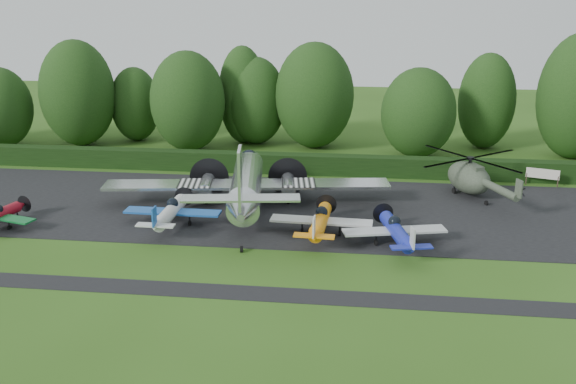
# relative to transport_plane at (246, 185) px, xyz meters

# --- Properties ---
(ground) EXTENTS (160.00, 160.00, 0.00)m
(ground) POSITION_rel_transport_plane_xyz_m (-1.06, -9.41, -2.22)
(ground) COLOR #2E5518
(ground) RESTS_ON ground
(apron) EXTENTS (70.00, 18.00, 0.01)m
(apron) POSITION_rel_transport_plane_xyz_m (-1.06, 0.59, -2.22)
(apron) COLOR black
(apron) RESTS_ON ground
(taxiway_verge) EXTENTS (70.00, 2.00, 0.00)m
(taxiway_verge) POSITION_rel_transport_plane_xyz_m (-1.06, -15.41, -2.22)
(taxiway_verge) COLOR black
(taxiway_verge) RESTS_ON ground
(hedgerow) EXTENTS (90.00, 1.60, 2.00)m
(hedgerow) POSITION_rel_transport_plane_xyz_m (-1.06, 11.59, -2.22)
(hedgerow) COLOR black
(hedgerow) RESTS_ON ground
(transport_plane) EXTENTS (24.86, 19.06, 7.97)m
(transport_plane) POSITION_rel_transport_plane_xyz_m (0.00, 0.00, 0.00)
(transport_plane) COLOR silver
(transport_plane) RESTS_ON ground
(light_plane_white) EXTENTS (7.77, 8.17, 2.99)m
(light_plane_white) POSITION_rel_transport_plane_xyz_m (-5.26, -4.61, -0.98)
(light_plane_white) COLOR silver
(light_plane_white) RESTS_ON ground
(light_plane_orange) EXTENTS (7.88, 8.29, 3.03)m
(light_plane_orange) POSITION_rel_transport_plane_xyz_m (6.76, -5.32, -0.96)
(light_plane_orange) COLOR orange
(light_plane_orange) RESTS_ON ground
(light_plane_blue) EXTENTS (7.72, 8.12, 2.97)m
(light_plane_blue) POSITION_rel_transport_plane_xyz_m (12.46, -6.66, -0.99)
(light_plane_blue) COLOR #1B26A3
(light_plane_blue) RESTS_ON ground
(helicopter) EXTENTS (11.29, 13.22, 3.64)m
(helicopter) POSITION_rel_transport_plane_xyz_m (19.49, 6.19, -0.27)
(helicopter) COLOR #363E30
(helicopter) RESTS_ON ground
(sign_board) EXTENTS (3.02, 0.11, 1.70)m
(sign_board) POSITION_rel_transport_plane_xyz_m (26.99, 10.00, -1.07)
(sign_board) COLOR #3F3326
(sign_board) RESTS_ON ground
(tree_0) EXTENTS (5.96, 5.96, 9.01)m
(tree_0) POSITION_rel_transport_plane_xyz_m (-17.93, 23.69, 2.27)
(tree_0) COLOR black
(tree_0) RESTS_ON ground
(tree_1) EXTENTS (6.51, 6.51, 11.10)m
(tree_1) POSITION_rel_transport_plane_xyz_m (23.90, 24.83, 3.31)
(tree_1) COLOR black
(tree_1) RESTS_ON ground
(tree_2) EXTENTS (7.23, 7.23, 9.40)m
(tree_2) POSITION_rel_transport_plane_xyz_m (-32.49, 18.79, 2.47)
(tree_2) COLOR black
(tree_2) RESTS_ON ground
(tree_4) EXTENTS (7.19, 7.19, 10.42)m
(tree_4) POSITION_rel_transport_plane_xyz_m (-3.04, 23.89, 2.98)
(tree_4) COLOR black
(tree_4) RESTS_ON ground
(tree_6) EXTENTS (8.22, 8.22, 9.93)m
(tree_6) POSITION_rel_transport_plane_xyz_m (15.78, 19.80, 2.74)
(tree_6) COLOR black
(tree_6) RESTS_ON ground
(tree_8) EXTENTS (9.14, 9.14, 12.29)m
(tree_8) POSITION_rel_transport_plane_xyz_m (4.04, 22.78, 3.92)
(tree_8) COLOR black
(tree_8) RESTS_ON ground
(tree_9) EXTENTS (8.69, 8.69, 12.48)m
(tree_9) POSITION_rel_transport_plane_xyz_m (-23.72, 20.58, 4.01)
(tree_9) COLOR black
(tree_9) RESTS_ON ground
(tree_10) EXTENTS (8.53, 8.53, 11.46)m
(tree_10) POSITION_rel_transport_plane_xyz_m (-10.20, 19.64, 3.50)
(tree_10) COLOR black
(tree_10) RESTS_ON ground
(tree_11) EXTENTS (5.81, 5.81, 11.67)m
(tree_11) POSITION_rel_transport_plane_xyz_m (-4.64, 24.05, 3.59)
(tree_11) COLOR black
(tree_11) RESTS_ON ground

